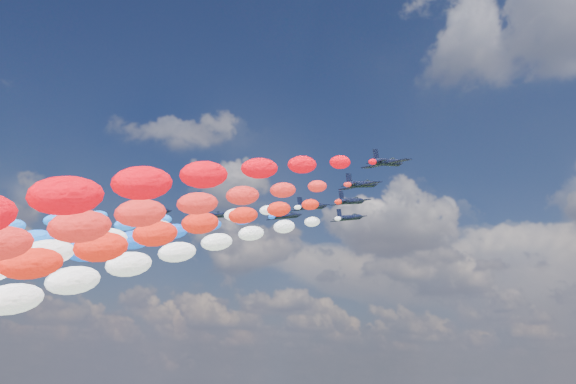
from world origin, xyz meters
The scene contains 14 objects.
jet_0 centered at (-29.77, -7.97, 99.39)m, with size 8.78×11.77×2.59m, color black, non-canonical shape.
jet_1 centered at (-22.23, 3.17, 99.39)m, with size 8.78×11.77×2.59m, color black, non-canonical shape.
jet_2 centered at (-9.14, 14.34, 99.39)m, with size 8.78×11.77×2.59m, color black, non-canonical shape.
trail_2 centered at (-9.14, -53.66, 75.59)m, with size 6.45×132.72×51.85m, color blue, non-canonical shape.
jet_3 centered at (0.95, 11.03, 99.39)m, with size 8.78×11.77×2.59m, color black, non-canonical shape.
trail_3 centered at (0.95, -56.96, 75.59)m, with size 6.45×132.72×51.85m, color white, non-canonical shape.
jet_4 centered at (1.46, 25.18, 99.39)m, with size 8.78×11.77×2.59m, color black, non-canonical shape.
trail_4 centered at (1.46, -42.81, 75.59)m, with size 6.45×132.72×51.85m, color white, non-canonical shape.
jet_5 centered at (10.45, 12.67, 99.39)m, with size 8.78×11.77×2.59m, color black, non-canonical shape.
trail_5 centered at (10.45, -55.32, 75.59)m, with size 6.45×132.72×51.85m, color red, non-canonical shape.
jet_6 centered at (19.38, 2.98, 99.39)m, with size 8.78×11.77×2.59m, color black, non-canonical shape.
trail_6 centered at (19.38, -65.02, 75.59)m, with size 6.45×132.72×51.85m, color red, non-canonical shape.
jet_7 centered at (30.76, -6.07, 99.39)m, with size 8.78×11.77×2.59m, color black, non-canonical shape.
trail_7 centered at (30.76, -74.07, 75.59)m, with size 6.45×132.72×51.85m, color red, non-canonical shape.
Camera 1 is at (90.98, -107.92, 62.08)m, focal length 43.60 mm.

